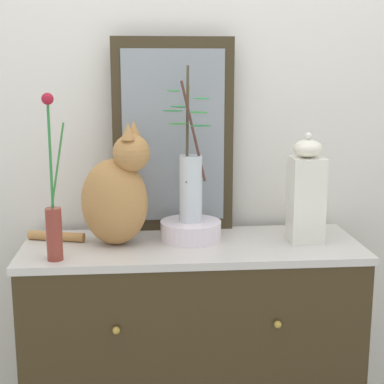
{
  "coord_description": "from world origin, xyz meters",
  "views": [
    {
      "loc": [
        -0.16,
        -1.91,
        1.52
      ],
      "look_at": [
        0.0,
        0.0,
        1.12
      ],
      "focal_mm": 54.8,
      "sensor_mm": 36.0,
      "label": 1
    }
  ],
  "objects_px": {
    "cat_sitting": "(116,195)",
    "jar_lidded_porcelain": "(306,192)",
    "vase_glass_clear": "(192,181)",
    "sideboard": "(192,369)",
    "vase_slim_green": "(54,217)",
    "mirror_leaning": "(173,136)",
    "bowl_porcelain": "(192,230)"
  },
  "relations": [
    {
      "from": "sideboard",
      "to": "bowl_porcelain",
      "type": "bearing_deg",
      "value": 85.06
    },
    {
      "from": "mirror_leaning",
      "to": "bowl_porcelain",
      "type": "height_order",
      "value": "mirror_leaning"
    },
    {
      "from": "bowl_porcelain",
      "to": "sideboard",
      "type": "bearing_deg",
      "value": -94.94
    },
    {
      "from": "sideboard",
      "to": "vase_slim_green",
      "type": "relative_size",
      "value": 2.23
    },
    {
      "from": "sideboard",
      "to": "vase_glass_clear",
      "type": "xyz_separation_m",
      "value": [
        0.0,
        0.05,
        0.68
      ]
    },
    {
      "from": "sideboard",
      "to": "vase_glass_clear",
      "type": "height_order",
      "value": "vase_glass_clear"
    },
    {
      "from": "vase_glass_clear",
      "to": "jar_lidded_porcelain",
      "type": "distance_m",
      "value": 0.39
    },
    {
      "from": "cat_sitting",
      "to": "jar_lidded_porcelain",
      "type": "xyz_separation_m",
      "value": [
        0.64,
        -0.02,
        0.0
      ]
    },
    {
      "from": "jar_lidded_porcelain",
      "to": "vase_slim_green",
      "type": "bearing_deg",
      "value": -170.51
    },
    {
      "from": "sideboard",
      "to": "jar_lidded_porcelain",
      "type": "bearing_deg",
      "value": 0.08
    },
    {
      "from": "mirror_leaning",
      "to": "jar_lidded_porcelain",
      "type": "xyz_separation_m",
      "value": [
        0.44,
        -0.19,
        -0.18
      ]
    },
    {
      "from": "mirror_leaning",
      "to": "cat_sitting",
      "type": "height_order",
      "value": "mirror_leaning"
    },
    {
      "from": "bowl_porcelain",
      "to": "jar_lidded_porcelain",
      "type": "xyz_separation_m",
      "value": [
        0.39,
        -0.05,
        0.14
      ]
    },
    {
      "from": "vase_slim_green",
      "to": "jar_lidded_porcelain",
      "type": "relative_size",
      "value": 1.37
    },
    {
      "from": "cat_sitting",
      "to": "jar_lidded_porcelain",
      "type": "distance_m",
      "value": 0.64
    },
    {
      "from": "vase_slim_green",
      "to": "vase_glass_clear",
      "type": "xyz_separation_m",
      "value": [
        0.44,
        0.19,
        0.07
      ]
    },
    {
      "from": "vase_glass_clear",
      "to": "jar_lidded_porcelain",
      "type": "xyz_separation_m",
      "value": [
        0.39,
        -0.05,
        -0.04
      ]
    },
    {
      "from": "mirror_leaning",
      "to": "bowl_porcelain",
      "type": "distance_m",
      "value": 0.35
    },
    {
      "from": "cat_sitting",
      "to": "jar_lidded_porcelain",
      "type": "height_order",
      "value": "cat_sitting"
    },
    {
      "from": "cat_sitting",
      "to": "bowl_porcelain",
      "type": "distance_m",
      "value": 0.29
    },
    {
      "from": "cat_sitting",
      "to": "vase_slim_green",
      "type": "distance_m",
      "value": 0.24
    },
    {
      "from": "cat_sitting",
      "to": "vase_glass_clear",
      "type": "relative_size",
      "value": 0.83
    },
    {
      "from": "bowl_porcelain",
      "to": "vase_glass_clear",
      "type": "relative_size",
      "value": 0.4
    },
    {
      "from": "cat_sitting",
      "to": "vase_slim_green",
      "type": "xyz_separation_m",
      "value": [
        -0.19,
        -0.16,
        -0.03
      ]
    },
    {
      "from": "bowl_porcelain",
      "to": "cat_sitting",
      "type": "bearing_deg",
      "value": -172.42
    },
    {
      "from": "sideboard",
      "to": "vase_slim_green",
      "type": "bearing_deg",
      "value": -162.53
    },
    {
      "from": "sideboard",
      "to": "cat_sitting",
      "type": "distance_m",
      "value": 0.69
    },
    {
      "from": "vase_glass_clear",
      "to": "jar_lidded_porcelain",
      "type": "bearing_deg",
      "value": -7.21
    },
    {
      "from": "mirror_leaning",
      "to": "vase_glass_clear",
      "type": "distance_m",
      "value": 0.2
    },
    {
      "from": "mirror_leaning",
      "to": "cat_sitting",
      "type": "xyz_separation_m",
      "value": [
        -0.2,
        -0.17,
        -0.18
      ]
    },
    {
      "from": "bowl_porcelain",
      "to": "vase_glass_clear",
      "type": "bearing_deg",
      "value": -133.23
    },
    {
      "from": "sideboard",
      "to": "vase_glass_clear",
      "type": "bearing_deg",
      "value": 86.98
    }
  ]
}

